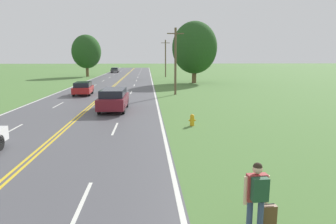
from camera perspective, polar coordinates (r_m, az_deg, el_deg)
The scene contains 10 objects.
hitchhiker_person at distance 7.18m, azimuth 16.60°, elevation -14.36°, with size 0.58×0.42×1.72m.
suitcase at distance 7.76m, azimuth 18.53°, elevation -18.60°, with size 0.38×0.16×0.68m.
fire_hydrant at distance 17.81m, azimuth 4.62°, elevation -1.49°, with size 0.42×0.26×0.70m.
utility_pole_midground at distance 32.59m, azimuth 1.42°, elevation 9.81°, with size 1.80×0.24×7.10m.
utility_pole_far at distance 62.27m, azimuth -0.48°, elevation 10.26°, with size 1.80×0.24×7.52m.
tree_left_verge at distance 65.96m, azimuth -15.28°, elevation 11.03°, with size 6.04×6.04×8.68m.
tree_mid_treeline at distance 48.02m, azimuth 5.08°, elevation 12.11°, with size 7.03×7.03×9.56m.
car_maroon_suv_mid_near at distance 23.16m, azimuth -10.32°, elevation 2.48°, with size 2.03×4.85×1.66m.
car_red_hatchback_mid_far at distance 33.62m, azimuth -15.87°, elevation 4.42°, with size 1.99×3.82×1.39m.
car_dark_grey_hatchback_receding at distance 82.27m, azimuth -10.07°, elevation 7.93°, with size 1.93×4.05×1.34m.
Camera 1 is at (4.71, -0.26, 4.00)m, focal length 32.00 mm.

